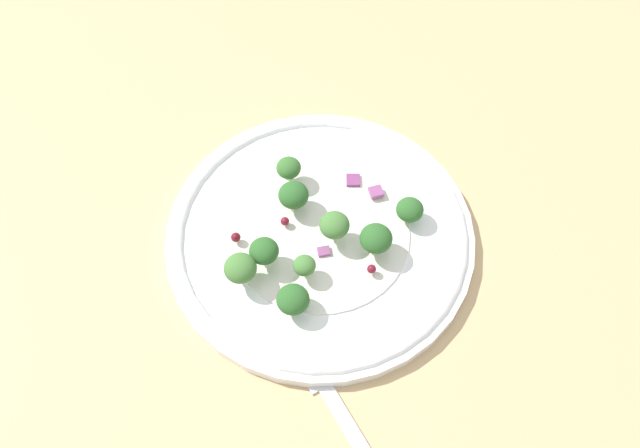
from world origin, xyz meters
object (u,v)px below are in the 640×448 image
Objects in this scene: broccoli_floret_0 at (293,300)px; fork at (355,436)px; plate at (320,235)px; broccoli_floret_2 at (289,168)px; broccoli_floret_1 at (304,266)px.

broccoli_floret_0 is 11.72cm from fork.
broccoli_floret_0 is (6.60, 4.05, 2.04)cm from plate.
broccoli_floret_2 is at bearing -104.76° from plate.
broccoli_floret_1 is at bearing 57.09° from broccoli_floret_2.
fork is (9.84, 14.99, -0.61)cm from plate.
broccoli_floret_1 is at bearing 31.31° from plate.
plate is at bearing -148.69° from broccoli_floret_1.
broccoli_floret_1 is 10.07cm from broccoli_floret_2.
fork is at bearing 56.72° from plate.
plate is 6.77cm from broccoli_floret_2.
broccoli_floret_2 is (-5.47, -8.45, 0.28)cm from broccoli_floret_1.
broccoli_floret_2 is at bearing -118.49° from fork.
broccoli_floret_1 is 0.11× the size of fork.
plate is 9.97× the size of broccoli_floret_0.
broccoli_floret_2 is at bearing -122.91° from broccoli_floret_1.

